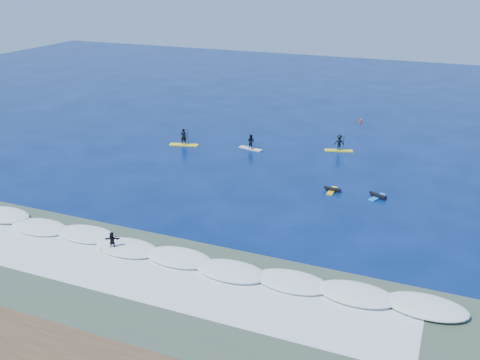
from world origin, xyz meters
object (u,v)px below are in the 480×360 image
at_px(sup_paddler_right, 339,144).
at_px(marker_buoy, 361,121).
at_px(wave_surfer, 112,241).
at_px(sup_paddler_left, 184,139).
at_px(prone_paddler_near, 332,190).
at_px(prone_paddler_far, 377,196).
at_px(sup_paddler_center, 251,143).

relative_size(sup_paddler_right, marker_buoy, 5.11).
height_order(wave_surfer, marker_buoy, wave_surfer).
bearing_deg(sup_paddler_left, marker_buoy, 30.94).
height_order(prone_paddler_near, wave_surfer, wave_surfer).
distance_m(prone_paddler_near, prone_paddler_far, 3.93).
height_order(prone_paddler_near, prone_paddler_far, prone_paddler_far).
bearing_deg(wave_surfer, sup_paddler_center, 64.32).
xyz_separation_m(prone_paddler_near, prone_paddler_far, (3.93, 0.11, 0.01)).
distance_m(sup_paddler_left, sup_paddler_right, 17.00).
relative_size(sup_paddler_right, prone_paddler_far, 1.47).
height_order(sup_paddler_right, prone_paddler_far, sup_paddler_right).
xyz_separation_m(sup_paddler_center, prone_paddler_far, (14.88, -8.06, -0.57)).
bearing_deg(prone_paddler_far, wave_surfer, 159.68).
relative_size(prone_paddler_near, wave_surfer, 1.07).
bearing_deg(wave_surfer, prone_paddler_near, 30.43).
bearing_deg(prone_paddler_near, sup_paddler_left, 72.41).
bearing_deg(prone_paddler_near, wave_surfer, 146.51).
bearing_deg(sup_paddler_center, prone_paddler_far, -16.35).
distance_m(prone_paddler_near, wave_surfer, 20.10).
distance_m(wave_surfer, marker_buoy, 40.82).
distance_m(sup_paddler_center, wave_surfer, 24.51).
bearing_deg(prone_paddler_near, sup_paddler_right, 12.05).
bearing_deg(sup_paddler_center, prone_paddler_near, -24.62).
relative_size(prone_paddler_far, marker_buoy, 3.48).
bearing_deg(sup_paddler_center, marker_buoy, 71.10).
xyz_separation_m(sup_paddler_left, marker_buoy, (16.43, 16.72, -0.44)).
bearing_deg(wave_surfer, sup_paddler_right, 46.57).
height_order(sup_paddler_left, marker_buoy, sup_paddler_left).
distance_m(sup_paddler_right, marker_buoy, 12.10).
bearing_deg(sup_paddler_center, wave_surfer, -79.65).
bearing_deg(prone_paddler_near, sup_paddler_center, 55.43).
relative_size(prone_paddler_near, marker_buoy, 3.27).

